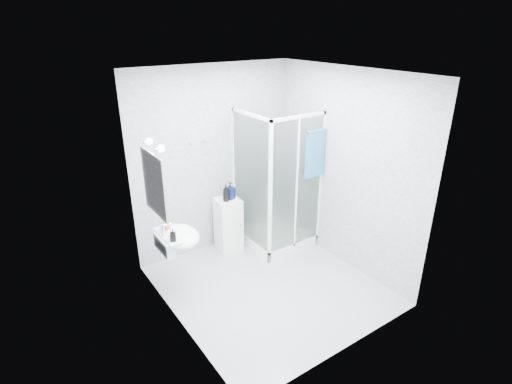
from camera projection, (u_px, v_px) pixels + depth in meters
room at (270, 191)px, 4.54m from camera, size 2.40×2.60×2.60m
shower_enclosure at (275, 218)px, 5.81m from camera, size 0.90×0.95×2.00m
wall_basin at (177, 238)px, 4.57m from camera, size 0.46×0.56×0.35m
mirror at (154, 184)px, 4.19m from camera, size 0.02×0.60×0.70m
vanity_lights at (154, 145)px, 4.05m from camera, size 0.10×0.40×0.08m
wall_hooks at (198, 142)px, 5.24m from camera, size 0.23×0.06×0.03m
storage_cabinet at (229, 225)px, 5.72m from camera, size 0.35×0.37×0.79m
hand_towel at (315, 152)px, 5.27m from camera, size 0.30×0.04×0.65m
shampoo_bottle_a at (226, 193)px, 5.47m from camera, size 0.11×0.11×0.24m
shampoo_bottle_b at (230, 191)px, 5.55m from camera, size 0.14×0.14×0.24m
soap_dispenser_orange at (165, 225)px, 4.56m from camera, size 0.13×0.13×0.15m
soap_dispenser_black at (173, 235)px, 4.34m from camera, size 0.09×0.09×0.14m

